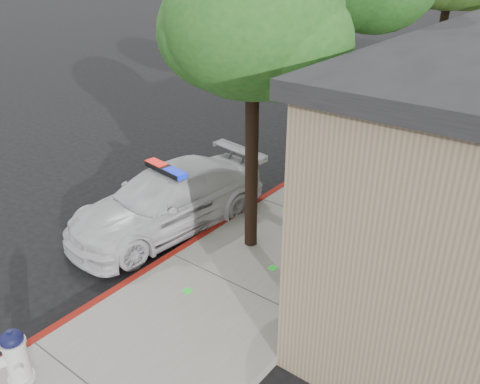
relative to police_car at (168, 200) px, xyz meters
name	(u,v)px	position (x,y,z in m)	size (l,w,h in m)	color
ground	(170,259)	(0.90, -0.90, -0.67)	(120.00, 120.00, 0.00)	black
sidewalk	(317,221)	(2.50, 2.10, -0.60)	(3.20, 60.00, 0.15)	gray
red_curb	(261,201)	(0.96, 2.10, -0.59)	(0.14, 60.00, 0.16)	maroon
police_car	(168,200)	(0.00, 0.00, 0.00)	(2.51, 4.82, 1.45)	silver
fire_hydrant	(16,356)	(1.54, -4.41, -0.08)	(0.50, 0.44, 0.88)	silver
street_tree_near	(253,29)	(1.95, 0.36, 3.64)	(3.33, 3.05, 5.58)	black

